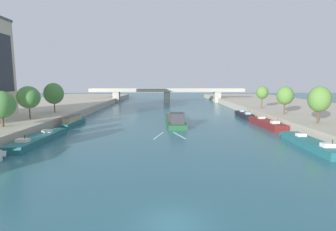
% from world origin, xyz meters
% --- Properties ---
extents(ground_plane, '(400.00, 400.00, 0.00)m').
position_xyz_m(ground_plane, '(0.00, 0.00, 0.00)').
color(ground_plane, '#2D6070').
extents(quay_left, '(36.00, 170.00, 2.00)m').
position_xyz_m(quay_left, '(-41.03, 55.00, 1.00)').
color(quay_left, '#B2A893').
rests_on(quay_left, ground).
extents(quay_right, '(36.00, 170.00, 2.00)m').
position_xyz_m(quay_right, '(41.03, 55.00, 1.00)').
color(quay_right, '#B2A893').
rests_on(quay_right, ground).
extents(barge_midriver, '(4.34, 19.27, 3.15)m').
position_xyz_m(barge_midriver, '(1.67, 41.06, 0.91)').
color(barge_midriver, '#235633').
rests_on(barge_midriver, ground).
extents(wake_behind_barge, '(5.60, 5.97, 0.03)m').
position_xyz_m(wake_behind_barge, '(0.10, 28.58, 0.01)').
color(wake_behind_barge, '#A0CCD6').
rests_on(wake_behind_barge, ground).
extents(moored_boat_left_second, '(3.44, 15.17, 2.12)m').
position_xyz_m(moored_boat_left_second, '(-20.71, 23.71, 0.54)').
color(moored_boat_left_second, '#23666B').
rests_on(moored_boat_left_second, ground).
extents(moored_boat_left_midway, '(2.07, 10.54, 2.25)m').
position_xyz_m(moored_boat_left_midway, '(-20.68, 38.73, 0.94)').
color(moored_boat_left_midway, '#23666B').
rests_on(moored_boat_left_midway, ground).
extents(moored_boat_right_downstream, '(2.94, 14.42, 2.17)m').
position_xyz_m(moored_boat_right_downstream, '(20.71, 20.23, 0.56)').
color(moored_boat_right_downstream, '#23666B').
rests_on(moored_boat_right_downstream, ground).
extents(moored_boat_right_end, '(3.28, 14.37, 2.42)m').
position_xyz_m(moored_boat_right_end, '(21.08, 37.63, 0.69)').
color(moored_boat_right_end, maroon).
rests_on(moored_boat_right_end, ground).
extents(moored_boat_right_midway, '(2.50, 11.74, 2.38)m').
position_xyz_m(moored_boat_right_midway, '(20.47, 51.36, 0.67)').
color(moored_boat_right_midway, black).
rests_on(moored_boat_right_midway, ground).
extents(tree_left_past_mid, '(4.41, 4.41, 6.03)m').
position_xyz_m(tree_left_past_mid, '(-27.80, 26.29, 5.75)').
color(tree_left_past_mid, brown).
rests_on(tree_left_past_mid, quay_left).
extents(tree_left_far, '(4.41, 4.41, 6.64)m').
position_xyz_m(tree_left_far, '(-28.14, 35.53, 6.40)').
color(tree_left_far, brown).
rests_on(tree_left_far, quay_left).
extents(tree_left_nearest, '(4.67, 4.67, 7.20)m').
position_xyz_m(tree_left_nearest, '(-27.93, 46.68, 6.63)').
color(tree_left_nearest, brown).
rests_on(tree_left_nearest, quay_left).
extents(tree_right_end_of_row, '(3.87, 3.87, 6.74)m').
position_xyz_m(tree_right_end_of_row, '(27.09, 29.40, 6.42)').
color(tree_right_end_of_row, brown).
rests_on(tree_right_end_of_row, quay_right).
extents(tree_right_nearest, '(3.74, 3.74, 6.44)m').
position_xyz_m(tree_right_nearest, '(26.91, 42.26, 6.33)').
color(tree_right_nearest, brown).
rests_on(tree_right_nearest, quay_right).
extents(tree_right_far, '(3.31, 3.31, 6.24)m').
position_xyz_m(tree_right_far, '(26.73, 55.72, 6.45)').
color(tree_right_far, brown).
rests_on(tree_right_far, quay_right).
extents(bridge_far, '(70.06, 4.40, 6.39)m').
position_xyz_m(bridge_far, '(0.00, 100.37, 4.17)').
color(bridge_far, '#ADA899').
rests_on(bridge_far, ground).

